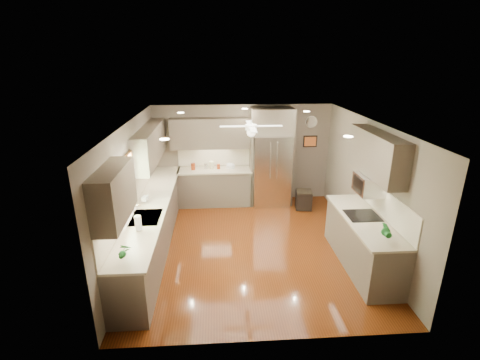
{
  "coord_description": "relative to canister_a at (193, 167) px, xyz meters",
  "views": [
    {
      "loc": [
        -0.64,
        -6.15,
        3.61
      ],
      "look_at": [
        -0.19,
        0.6,
        1.2
      ],
      "focal_mm": 26.0,
      "sensor_mm": 36.0,
      "label": 1
    }
  ],
  "objects": [
    {
      "name": "framed_print",
      "position": [
        3.01,
        0.28,
        0.53
      ],
      "size": [
        0.36,
        0.03,
        0.3
      ],
      "color": "black",
      "rests_on": "wall_back"
    },
    {
      "name": "recessed_lights",
      "position": [
        1.22,
        -1.79,
        1.47
      ],
      "size": [
        2.84,
        3.14,
        0.01
      ],
      "color": "white",
      "rests_on": "ceiling"
    },
    {
      "name": "window",
      "position": [
        -0.96,
        -2.69,
        0.53
      ],
      "size": [
        0.05,
        1.12,
        0.92
      ],
      "color": "#BFF2B2",
      "rests_on": "wall_left"
    },
    {
      "name": "bowl",
      "position": [
        0.94,
        0.02,
        -0.05
      ],
      "size": [
        0.29,
        0.29,
        0.06
      ],
      "primitive_type": "imported",
      "rotation": [
        0.0,
        0.0,
        -0.3
      ],
      "color": "beige",
      "rests_on": "back_run"
    },
    {
      "name": "right_run",
      "position": [
        3.19,
        -2.99,
        -0.54
      ],
      "size": [
        0.7,
        2.2,
        1.45
      ],
      "color": "#4E4539",
      "rests_on": "ground"
    },
    {
      "name": "wall_back",
      "position": [
        1.26,
        0.31,
        0.23
      ],
      "size": [
        4.5,
        0.0,
        4.5
      ],
      "primitive_type": "plane",
      "rotation": [
        1.57,
        0.0,
        0.0
      ],
      "color": "#685D4F",
      "rests_on": "ground"
    },
    {
      "name": "canister_c",
      "position": [
        0.47,
        0.05,
        0.01
      ],
      "size": [
        0.13,
        0.13,
        0.2
      ],
      "primitive_type": "cylinder",
      "rotation": [
        0.0,
        0.0,
        0.09
      ],
      "color": "beige",
      "rests_on": "back_run"
    },
    {
      "name": "stool",
      "position": [
        2.74,
        -0.47,
        -0.78
      ],
      "size": [
        0.43,
        0.43,
        0.46
      ],
      "color": "black",
      "rests_on": "ground"
    },
    {
      "name": "potted_plant_right",
      "position": [
        3.17,
        -3.76,
        0.08
      ],
      "size": [
        0.19,
        0.16,
        0.32
      ],
      "primitive_type": "imported",
      "rotation": [
        0.0,
        0.0,
        -0.09
      ],
      "color": "#1C6324",
      "rests_on": "right_run"
    },
    {
      "name": "sink",
      "position": [
        -0.67,
        -2.69,
        -0.11
      ],
      "size": [
        0.5,
        0.7,
        0.32
      ],
      "color": "silver",
      "rests_on": "left_run"
    },
    {
      "name": "refrigerator",
      "position": [
        1.96,
        -0.04,
        0.17
      ],
      "size": [
        1.06,
        0.75,
        2.45
      ],
      "color": "silver",
      "rests_on": "ground"
    },
    {
      "name": "wall_left",
      "position": [
        -0.99,
        -2.19,
        0.23
      ],
      "size": [
        0.0,
        5.0,
        5.0
      ],
      "primitive_type": "plane",
      "rotation": [
        1.57,
        0.0,
        1.57
      ],
      "color": "#685D4F",
      "rests_on": "ground"
    },
    {
      "name": "canister_d",
      "position": [
        0.63,
        0.03,
        -0.02
      ],
      "size": [
        0.09,
        0.09,
        0.12
      ],
      "primitive_type": "cylinder",
      "rotation": [
        0.0,
        0.0,
        -0.05
      ],
      "color": "maroon",
      "rests_on": "back_run"
    },
    {
      "name": "ceiling",
      "position": [
        1.26,
        -2.19,
        1.48
      ],
      "size": [
        5.0,
        5.0,
        0.0
      ],
      "primitive_type": "plane",
      "rotation": [
        3.14,
        0.0,
        0.0
      ],
      "color": "white",
      "rests_on": "ground"
    },
    {
      "name": "canister_a",
      "position": [
        0.0,
        0.0,
        0.0
      ],
      "size": [
        0.12,
        0.12,
        0.17
      ],
      "primitive_type": "cylinder",
      "rotation": [
        0.0,
        0.0,
        0.17
      ],
      "color": "maroon",
      "rests_on": "back_run"
    },
    {
      "name": "microwave",
      "position": [
        3.29,
        -2.74,
        0.46
      ],
      "size": [
        0.43,
        0.55,
        0.34
      ],
      "color": "silver",
      "rests_on": "wall_right"
    },
    {
      "name": "potted_plant_left",
      "position": [
        -0.7,
        -4.08,
        0.08
      ],
      "size": [
        0.17,
        0.12,
        0.32
      ],
      "primitive_type": "imported",
      "rotation": [
        0.0,
        0.0,
        -0.02
      ],
      "color": "#1C6324",
      "rests_on": "left_run"
    },
    {
      "name": "floor",
      "position": [
        1.26,
        -2.19,
        -1.02
      ],
      "size": [
        5.0,
        5.0,
        0.0
      ],
      "primitive_type": "plane",
      "color": "#451D09",
      "rests_on": "ground"
    },
    {
      "name": "ceiling_fan",
      "position": [
        1.26,
        -1.89,
        1.31
      ],
      "size": [
        1.18,
        1.18,
        0.32
      ],
      "color": "white",
      "rests_on": "ceiling"
    },
    {
      "name": "wall_right",
      "position": [
        3.51,
        -2.19,
        0.23
      ],
      "size": [
        0.0,
        5.0,
        5.0
      ],
      "primitive_type": "plane",
      "rotation": [
        1.57,
        0.0,
        -1.57
      ],
      "color": "#685D4F",
      "rests_on": "ground"
    },
    {
      "name": "wall_clock",
      "position": [
        3.01,
        0.29,
        1.03
      ],
      "size": [
        0.3,
        0.03,
        0.3
      ],
      "color": "white",
      "rests_on": "wall_back"
    },
    {
      "name": "paper_towel",
      "position": [
        -0.69,
        -3.2,
        0.06
      ],
      "size": [
        0.11,
        0.11,
        0.27
      ],
      "color": "white",
      "rests_on": "left_run"
    },
    {
      "name": "back_run",
      "position": [
        0.54,
        0.01,
        -0.54
      ],
      "size": [
        1.85,
        0.65,
        1.45
      ],
      "color": "#4E4539",
      "rests_on": "ground"
    },
    {
      "name": "canister_b",
      "position": [
        0.32,
        0.06,
        -0.01
      ],
      "size": [
        0.12,
        0.12,
        0.15
      ],
      "primitive_type": "cylinder",
      "rotation": [
        0.0,
        0.0,
        0.3
      ],
      "color": "silver",
      "rests_on": "back_run"
    },
    {
      "name": "uppers",
      "position": [
        0.52,
        -1.48,
        0.85
      ],
      "size": [
        4.5,
        4.7,
        0.95
      ],
      "color": "#4E4539",
      "rests_on": "wall_left"
    },
    {
      "name": "wall_front",
      "position": [
        1.26,
        -4.69,
        0.23
      ],
      "size": [
        4.5,
        0.0,
        4.5
      ],
      "primitive_type": "plane",
      "rotation": [
        -1.57,
        0.0,
        0.0
      ],
      "color": "#685D4F",
      "rests_on": "ground"
    },
    {
      "name": "left_run",
      "position": [
        -0.69,
        -2.04,
        -0.54
      ],
      "size": [
        0.65,
        4.7,
        1.45
      ],
      "color": "#4E4539",
      "rests_on": "ground"
    },
    {
      "name": "soap_bottle",
      "position": [
        -0.79,
        -2.05,
        0.02
      ],
      "size": [
        0.11,
        0.11,
        0.2
      ],
      "primitive_type": "imported",
      "rotation": [
        0.0,
        0.0,
        -0.29
      ],
      "color": "white",
      "rests_on": "left_run"
    }
  ]
}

